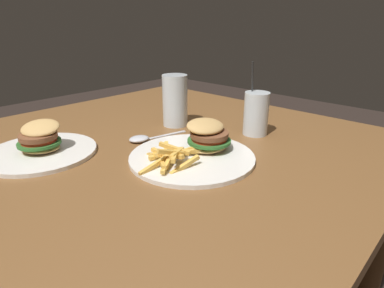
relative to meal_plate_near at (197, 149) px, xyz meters
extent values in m
cube|color=brown|center=(-0.11, 0.15, -0.04)|extent=(1.34, 1.13, 0.03)
cylinder|color=brown|center=(0.49, -0.35, -0.42)|extent=(0.07, 0.07, 0.73)
cylinder|color=brown|center=(0.49, 0.64, -0.42)|extent=(0.07, 0.07, 0.73)
cylinder|color=white|center=(-0.02, 0.00, -0.02)|extent=(0.30, 0.30, 0.01)
ellipsoid|color=tan|center=(0.04, -0.01, 0.00)|extent=(0.11, 0.09, 0.02)
cylinder|color=#2D6628|center=(0.04, -0.01, 0.01)|extent=(0.11, 0.11, 0.01)
cylinder|color=red|center=(0.04, -0.01, 0.02)|extent=(0.09, 0.09, 0.01)
cylinder|color=brown|center=(0.04, -0.01, 0.03)|extent=(0.10, 0.10, 0.01)
ellipsoid|color=tan|center=(0.04, 0.01, 0.05)|extent=(0.11, 0.09, 0.04)
cube|color=gold|center=(-0.06, 0.05, 0.00)|extent=(0.06, 0.05, 0.03)
cube|color=gold|center=(-0.10, -0.01, 0.00)|extent=(0.07, 0.05, 0.02)
cube|color=gold|center=(-0.08, -0.04, 0.00)|extent=(0.08, 0.02, 0.03)
cube|color=gold|center=(-0.08, 0.00, 0.01)|extent=(0.01, 0.06, 0.02)
cube|color=gold|center=(-0.09, -0.02, 0.01)|extent=(0.06, 0.05, 0.01)
cube|color=gold|center=(-0.11, 0.00, 0.00)|extent=(0.05, 0.06, 0.02)
cube|color=gold|center=(-0.07, 0.01, 0.00)|extent=(0.07, 0.02, 0.01)
cube|color=gold|center=(-0.03, 0.02, 0.00)|extent=(0.05, 0.05, 0.03)
cube|color=gold|center=(-0.07, 0.01, 0.02)|extent=(0.04, 0.08, 0.02)
cube|color=gold|center=(-0.09, 0.00, 0.02)|extent=(0.06, 0.03, 0.03)
cube|color=gold|center=(-0.07, 0.04, -0.01)|extent=(0.08, 0.02, 0.01)
cube|color=gold|center=(-0.12, 0.01, 0.00)|extent=(0.09, 0.01, 0.03)
cube|color=gold|center=(-0.04, 0.01, 0.00)|extent=(0.08, 0.06, 0.01)
cube|color=gold|center=(-0.08, 0.03, 0.00)|extent=(0.01, 0.07, 0.01)
cube|color=gold|center=(-0.08, -0.01, 0.02)|extent=(0.06, 0.03, 0.01)
cube|color=gold|center=(-0.07, 0.00, 0.01)|extent=(0.06, 0.06, 0.03)
cube|color=gold|center=(-0.09, 0.06, 0.00)|extent=(0.02, 0.06, 0.03)
cylinder|color=silver|center=(0.14, 0.22, 0.06)|extent=(0.08, 0.08, 0.16)
cylinder|color=#C67F23|center=(0.14, 0.22, 0.05)|extent=(0.07, 0.07, 0.15)
cylinder|color=silver|center=(0.24, -0.01, 0.04)|extent=(0.07, 0.07, 0.12)
cylinder|color=yellow|center=(0.24, -0.01, 0.03)|extent=(0.06, 0.06, 0.10)
cylinder|color=black|center=(0.24, 0.01, 0.08)|extent=(0.02, 0.01, 0.21)
ellipsoid|color=silver|center=(-0.03, 0.19, -0.01)|extent=(0.06, 0.06, 0.02)
cube|color=silver|center=(0.05, 0.17, -0.02)|extent=(0.13, 0.04, 0.00)
cylinder|color=white|center=(-0.25, 0.30, -0.02)|extent=(0.27, 0.27, 0.01)
ellipsoid|color=tan|center=(-0.25, 0.30, 0.00)|extent=(0.12, 0.12, 0.02)
cylinder|color=#2D6628|center=(-0.25, 0.30, 0.01)|extent=(0.14, 0.14, 0.01)
cylinder|color=red|center=(-0.25, 0.30, 0.02)|extent=(0.11, 0.11, 0.01)
cylinder|color=brown|center=(-0.25, 0.30, 0.03)|extent=(0.12, 0.12, 0.01)
ellipsoid|color=tan|center=(-0.24, 0.30, 0.04)|extent=(0.12, 0.13, 0.04)
camera|label=1|loc=(-0.54, -0.48, 0.29)|focal=30.00mm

